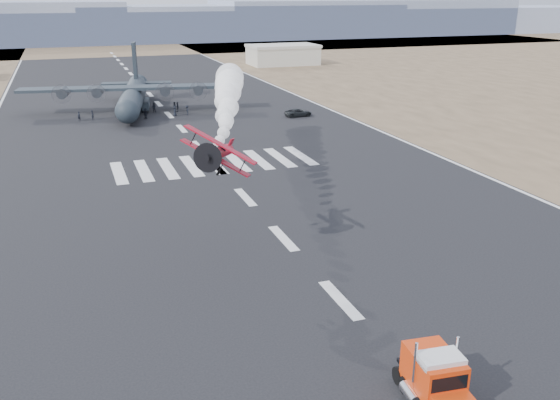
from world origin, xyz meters
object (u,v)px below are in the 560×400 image
support_vehicle (298,113)px  crew_c (187,110)px  crew_e (175,111)px  crew_h (154,107)px  hangar_right (283,54)px  crew_g (93,115)px  transport_aircraft (133,94)px  crew_d (178,107)px  crew_a (79,116)px  aerobatic_biplane (219,153)px  crew_f (145,113)px  crew_b (174,107)px  semi_truck (437,382)px

support_vehicle → crew_c: (-18.38, 8.00, 0.19)m
crew_e → crew_h: (-3.03, 4.72, 0.03)m
crew_c → crew_h: 6.92m
hangar_right → crew_g: size_ratio=11.98×
transport_aircraft → crew_g: transport_aircraft is taller
crew_d → crew_g: crew_d is taller
hangar_right → crew_c: (-42.89, -67.07, -2.14)m
crew_a → crew_c: size_ratio=0.94×
crew_g → hangar_right: bearing=-39.6°
aerobatic_biplane → crew_h: 65.77m
hangar_right → crew_e: hangar_right is taller
crew_a → crew_f: crew_f is taller
aerobatic_biplane → crew_e: (6.99, 60.44, -8.04)m
aerobatic_biplane → crew_c: 61.93m
crew_a → crew_d: bearing=51.9°
hangar_right → crew_h: hangar_right is taller
hangar_right → crew_a: (-61.37, -66.01, -2.20)m
transport_aircraft → crew_f: size_ratio=21.79×
crew_c → crew_g: 16.28m
support_vehicle → crew_e: (-20.63, 7.74, 0.20)m
transport_aircraft → crew_h: size_ratio=21.89×
crew_h → crew_d: bearing=177.9°
crew_c → crew_e: size_ratio=0.99×
crew_b → crew_g: crew_g is taller
transport_aircraft → crew_a: transport_aircraft is taller
crew_d → crew_f: (-6.43, -4.30, 0.01)m
crew_b → crew_g: (-14.78, -3.48, 0.02)m
crew_a → crew_b: bearing=55.3°
hangar_right → crew_a: bearing=-132.9°
hangar_right → crew_b: size_ratio=12.33×
aerobatic_biplane → crew_d: aerobatic_biplane is taller
crew_g → crew_b: bearing=-74.5°
crew_a → crew_h: bearing=58.4°
semi_truck → crew_c: (3.38, 83.29, -0.75)m
aerobatic_biplane → crew_a: bearing=115.3°
crew_b → crew_c: crew_c is taller
semi_truck → crew_d: 86.82m
semi_truck → support_vehicle: semi_truck is taller
transport_aircraft → crew_a: bearing=-135.7°
crew_g → crew_e: bearing=-93.0°
crew_g → support_vehicle: bearing=-102.4°
crew_a → crew_d: size_ratio=0.90×
hangar_right → crew_a: size_ratio=12.62×
semi_truck → crew_a: size_ratio=4.58×
crew_b → crew_d: 1.08m
aerobatic_biplane → crew_c: size_ratio=3.42×
hangar_right → crew_e: (-45.13, -67.33, -2.13)m
aerobatic_biplane → crew_f: 60.46m
support_vehicle → crew_f: crew_f is taller
transport_aircraft → crew_e: transport_aircraft is taller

